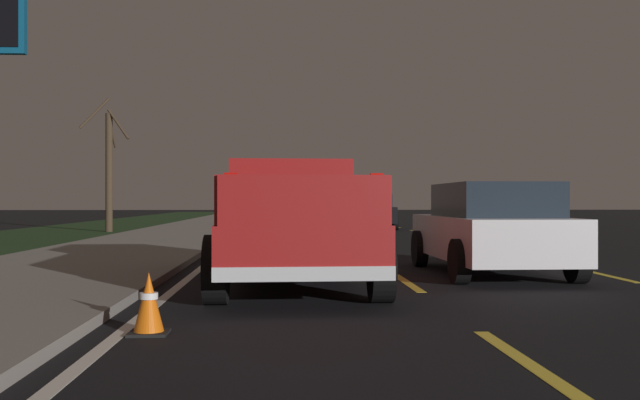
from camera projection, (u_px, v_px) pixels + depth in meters
ground at (377, 233)px, 28.29m from camera, size 144.00×144.00×0.00m
sidewalk_shoulder at (184, 232)px, 27.92m from camera, size 108.00×4.00×0.12m
grass_verge at (52, 233)px, 27.68m from camera, size 108.00×6.00×0.01m
lane_markings at (298, 229)px, 31.77m from camera, size 108.95×7.04×0.01m
pickup_truck at (291, 223)px, 10.89m from camera, size 5.49×2.42×1.87m
sedan_black at (370, 211)px, 32.37m from camera, size 4.41×2.04×1.54m
sedan_white at (491, 228)px, 12.31m from camera, size 4.42×2.06×1.54m
bare_tree_far at (109, 167)px, 29.19m from camera, size 1.56×2.02×5.39m
traffic_cone_near at (149, 304)px, 6.77m from camera, size 0.36×0.36×0.58m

